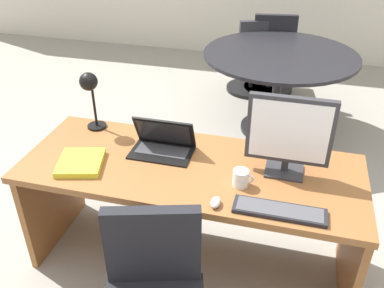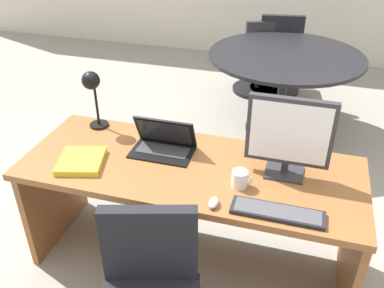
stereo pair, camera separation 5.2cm
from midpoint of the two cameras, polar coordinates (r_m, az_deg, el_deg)
name	(u,v)px [view 1 (the left image)]	position (r m, az deg, el deg)	size (l,w,h in m)	color
ground	(232,141)	(3.92, 5.09, 0.34)	(12.00, 12.00, 0.00)	gray
desk	(193,189)	(2.45, -0.55, -6.14)	(1.88, 0.72, 0.72)	brown
monitor	(289,133)	(2.17, 12.46, 1.47)	(0.43, 0.16, 0.44)	#2D2D33
laptop	(163,141)	(2.41, -4.57, 0.43)	(0.35, 0.23, 0.20)	black
keyboard	(280,211)	(2.02, 11.11, -8.93)	(0.44, 0.12, 0.02)	black
mouse	(216,202)	(2.02, 2.49, -7.95)	(0.05, 0.08, 0.04)	silver
desk_lamp	(90,89)	(2.60, -14.32, 7.28)	(0.12, 0.14, 0.38)	black
book	(81,163)	(2.38, -15.56, -2.48)	(0.29, 0.31, 0.03)	yellow
coffee_mug	(241,178)	(2.14, 6.00, -4.64)	(0.11, 0.08, 0.09)	white
meeting_table	(279,73)	(3.92, 11.34, 9.51)	(1.37, 1.37, 0.78)	black
meeting_chair_near	(271,61)	(4.83, 10.39, 11.02)	(0.56, 0.56, 0.93)	black
meeting_chair_far	(254,64)	(4.81, 8.10, 10.75)	(0.59, 0.61, 0.87)	black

